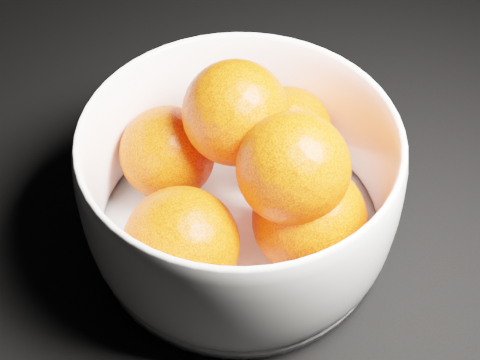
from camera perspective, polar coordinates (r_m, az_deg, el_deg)
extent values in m
cube|color=black|center=(0.82, 12.08, 13.16)|extent=(3.00, 3.00, 0.00)
cylinder|color=white|center=(0.57, 0.00, -4.08)|extent=(0.24, 0.24, 0.01)
sphere|color=#FF4007|center=(0.58, 3.97, 4.11)|extent=(0.08, 0.08, 0.08)
sphere|color=#FF4007|center=(0.57, -6.19, 2.28)|extent=(0.08, 0.08, 0.08)
sphere|color=#FF4007|center=(0.50, -5.03, -5.51)|extent=(0.09, 0.09, 0.09)
sphere|color=#FF4007|center=(0.52, 5.93, -3.38)|extent=(0.09, 0.09, 0.09)
sphere|color=#FF4007|center=(0.53, -0.38, 5.75)|extent=(0.08, 0.08, 0.08)
sphere|color=#FF4007|center=(0.49, 4.57, 1.00)|extent=(0.08, 0.08, 0.08)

